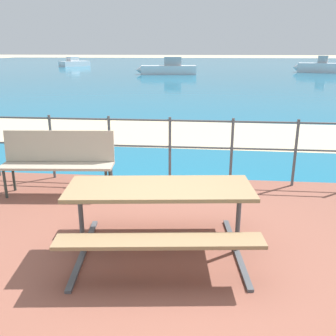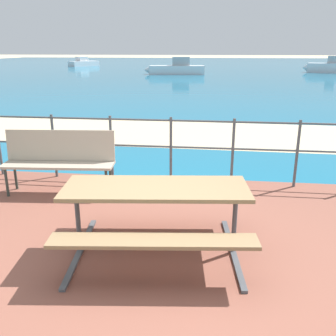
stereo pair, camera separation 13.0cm
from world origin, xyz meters
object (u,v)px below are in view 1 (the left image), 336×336
object	(u,v)px
picnic_table	(160,203)
boat_near	(168,69)
park_bench	(58,157)
boat_mid	(318,67)
boat_far	(75,63)

from	to	relation	value
picnic_table	boat_near	distance (m)	29.19
boat_near	park_bench	bearing A→B (deg)	85.92
picnic_table	park_bench	distance (m)	2.34
park_bench	boat_mid	size ratio (longest dim) A/B	0.40
boat_far	boat_mid	bearing A→B (deg)	-73.85
picnic_table	boat_far	xyz separation A→B (m)	(-15.51, 42.26, -0.23)
picnic_table	boat_mid	size ratio (longest dim) A/B	0.49
park_bench	picnic_table	bearing A→B (deg)	-47.81
picnic_table	boat_mid	bearing A→B (deg)	65.82
boat_mid	boat_far	distance (m)	27.74
picnic_table	park_bench	bearing A→B (deg)	130.60
park_bench	boat_mid	bearing A→B (deg)	63.78
picnic_table	boat_near	xyz separation A→B (m)	(-2.78, 29.06, -0.16)
boat_far	park_bench	bearing A→B (deg)	-125.08
park_bench	boat_mid	distance (m)	33.49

